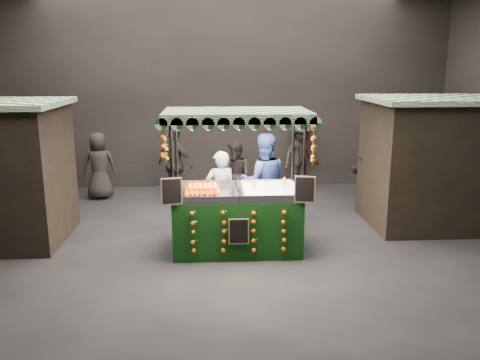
{
  "coord_description": "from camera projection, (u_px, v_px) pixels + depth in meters",
  "views": [
    {
      "loc": [
        -0.24,
        -8.09,
        3.25
      ],
      "look_at": [
        0.28,
        0.76,
        1.15
      ],
      "focal_mm": 37.1,
      "sensor_mm": 36.0,
      "label": 1
    }
  ],
  "objects": [
    {
      "name": "market_hall",
      "position": [
        225.0,
        54.0,
        7.85
      ],
      "size": [
        12.1,
        10.1,
        5.05
      ],
      "color": "black",
      "rests_on": "ground"
    },
    {
      "name": "ground",
      "position": [
        226.0,
        255.0,
        8.63
      ],
      "size": [
        12.0,
        12.0,
        0.0
      ],
      "primitive_type": "plane",
      "color": "black",
      "rests_on": "ground"
    },
    {
      "name": "shopper_1",
      "position": [
        236.0,
        176.0,
        11.23
      ],
      "size": [
        0.92,
        0.94,
        1.52
      ],
      "rotation": [
        0.0,
        0.0,
        -0.86
      ],
      "color": "black",
      "rests_on": "ground"
    },
    {
      "name": "shopper_2",
      "position": [
        176.0,
        164.0,
        11.88
      ],
      "size": [
        1.09,
        0.97,
        1.78
      ],
      "rotation": [
        0.0,
        0.0,
        2.51
      ],
      "color": "#2D2925",
      "rests_on": "ground"
    },
    {
      "name": "vendor_grey",
      "position": [
        220.0,
        193.0,
        9.52
      ],
      "size": [
        0.67,
        0.52,
        1.64
      ],
      "rotation": [
        0.0,
        0.0,
        3.37
      ],
      "color": "slate",
      "rests_on": "ground"
    },
    {
      "name": "shopper_5",
      "position": [
        368.0,
        178.0,
        10.86
      ],
      "size": [
        0.99,
        1.54,
        1.59
      ],
      "rotation": [
        0.0,
        0.0,
        1.95
      ],
      "color": "#2D2925",
      "rests_on": "ground"
    },
    {
      "name": "shopper_4",
      "position": [
        99.0,
        166.0,
        12.04
      ],
      "size": [
        0.86,
        0.62,
        1.64
      ],
      "rotation": [
        0.0,
        0.0,
        3.27
      ],
      "color": "black",
      "rests_on": "ground"
    },
    {
      "name": "shopper_0",
      "position": [
        15.0,
        175.0,
        10.76
      ],
      "size": [
        0.74,
        0.59,
        1.78
      ],
      "rotation": [
        0.0,
        0.0,
        0.28
      ],
      "color": "#2D2924",
      "rests_on": "ground"
    },
    {
      "name": "juice_stall",
      "position": [
        238.0,
        208.0,
        8.69
      ],
      "size": [
        2.56,
        1.5,
        2.48
      ],
      "color": "black",
      "rests_on": "ground"
    },
    {
      "name": "neighbour_stall_right",
      "position": [
        440.0,
        161.0,
        10.03
      ],
      "size": [
        3.0,
        2.2,
        2.6
      ],
      "color": "black",
      "rests_on": "ground"
    },
    {
      "name": "shopper_3",
      "position": [
        301.0,
        155.0,
        13.01
      ],
      "size": [
        1.33,
        1.19,
        1.79
      ],
      "rotation": [
        0.0,
        0.0,
        0.58
      ],
      "color": "black",
      "rests_on": "ground"
    },
    {
      "name": "vendor_blue",
      "position": [
        264.0,
        182.0,
        9.8
      ],
      "size": [
        0.96,
        0.76,
        1.92
      ],
      "rotation": [
        0.0,
        0.0,
        3.18
      ],
      "color": "navy",
      "rests_on": "ground"
    }
  ]
}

